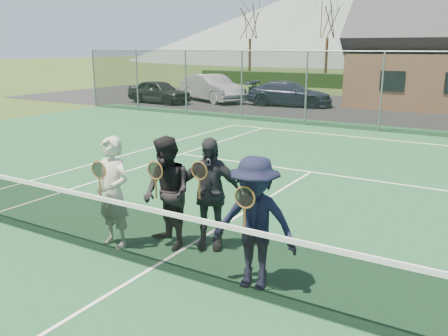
# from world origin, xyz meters

# --- Properties ---
(ground) EXTENTS (220.00, 220.00, 0.00)m
(ground) POSITION_xyz_m (0.00, 20.00, 0.00)
(ground) COLOR #2F4619
(ground) RESTS_ON ground
(court_surface) EXTENTS (30.00, 30.00, 0.02)m
(court_surface) POSITION_xyz_m (0.00, 0.00, 0.01)
(court_surface) COLOR #1C4C2B
(court_surface) RESTS_ON ground
(tarmac_carpark) EXTENTS (40.00, 12.00, 0.01)m
(tarmac_carpark) POSITION_xyz_m (-4.00, 20.00, 0.01)
(tarmac_carpark) COLOR black
(tarmac_carpark) RESTS_ON ground
(hedge_row) EXTENTS (40.00, 1.20, 1.10)m
(hedge_row) POSITION_xyz_m (0.00, 32.00, 0.55)
(hedge_row) COLOR black
(hedge_row) RESTS_ON ground
(hill_west) EXTENTS (110.00, 110.00, 18.00)m
(hill_west) POSITION_xyz_m (-25.00, 95.00, 9.00)
(hill_west) COLOR #54655E
(hill_west) RESTS_ON ground
(car_a) EXTENTS (3.96, 1.77, 1.32)m
(car_a) POSITION_xyz_m (-13.18, 16.69, 0.66)
(car_a) COLOR black
(car_a) RESTS_ON ground
(car_b) EXTENTS (5.07, 3.52, 1.59)m
(car_b) POSITION_xyz_m (-11.02, 18.96, 0.79)
(car_b) COLOR #9A9DA3
(car_b) RESTS_ON ground
(car_c) EXTENTS (4.85, 2.50, 1.35)m
(car_c) POSITION_xyz_m (-6.21, 19.31, 0.67)
(car_c) COLOR #1B2037
(car_c) RESTS_ON ground
(court_markings) EXTENTS (11.03, 23.83, 0.01)m
(court_markings) POSITION_xyz_m (0.00, 0.00, 0.02)
(court_markings) COLOR white
(court_markings) RESTS_ON court_surface
(tennis_net) EXTENTS (11.68, 0.08, 1.10)m
(tennis_net) POSITION_xyz_m (0.00, 0.00, 0.54)
(tennis_net) COLOR slate
(tennis_net) RESTS_ON ground
(perimeter_fence) EXTENTS (30.07, 0.07, 3.02)m
(perimeter_fence) POSITION_xyz_m (0.00, 13.50, 1.52)
(perimeter_fence) COLOR slate
(perimeter_fence) RESTS_ON ground
(tree_a) EXTENTS (3.20, 3.20, 7.77)m
(tree_a) POSITION_xyz_m (-16.00, 33.00, 5.79)
(tree_a) COLOR #362513
(tree_a) RESTS_ON ground
(tree_b) EXTENTS (3.20, 3.20, 7.77)m
(tree_b) POSITION_xyz_m (-9.00, 33.00, 5.79)
(tree_b) COLOR #382614
(tree_b) RESTS_ON ground
(player_a) EXTENTS (0.69, 0.52, 1.80)m
(player_a) POSITION_xyz_m (-1.03, 0.34, 0.92)
(player_a) COLOR beige
(player_a) RESTS_ON court_surface
(player_b) EXTENTS (1.08, 0.98, 1.80)m
(player_b) POSITION_xyz_m (-0.29, 0.77, 0.92)
(player_b) COLOR black
(player_b) RESTS_ON court_surface
(player_c) EXTENTS (1.14, 0.77, 1.80)m
(player_c) POSITION_xyz_m (0.29, 1.10, 0.92)
(player_c) COLOR #26272C
(player_c) RESTS_ON court_surface
(player_d) EXTENTS (1.25, 0.84, 1.80)m
(player_d) POSITION_xyz_m (1.51, 0.31, 0.92)
(player_d) COLOR black
(player_d) RESTS_ON court_surface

